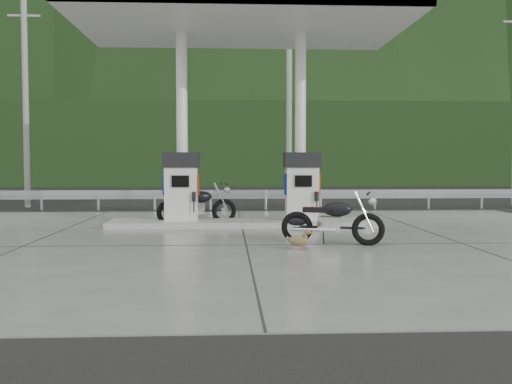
{
  "coord_description": "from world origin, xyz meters",
  "views": [
    {
      "loc": [
        -0.37,
        -12.56,
        1.71
      ],
      "look_at": [
        0.3,
        1.0,
        1.0
      ],
      "focal_mm": 40.0,
      "sensor_mm": 36.0,
      "label": 1
    }
  ],
  "objects_px": {
    "motorcycle_left": "(332,221)",
    "gas_pump_left": "(181,187)",
    "gas_pump_right": "(302,186)",
    "duck": "(298,241)",
    "motorcycle_right": "(197,206)"
  },
  "relations": [
    {
      "from": "gas_pump_left",
      "to": "gas_pump_right",
      "type": "height_order",
      "value": "same"
    },
    {
      "from": "gas_pump_left",
      "to": "duck",
      "type": "height_order",
      "value": "gas_pump_left"
    },
    {
      "from": "gas_pump_left",
      "to": "duck",
      "type": "distance_m",
      "value": 4.98
    },
    {
      "from": "motorcycle_right",
      "to": "gas_pump_right",
      "type": "bearing_deg",
      "value": -24.25
    },
    {
      "from": "gas_pump_left",
      "to": "duck",
      "type": "xyz_separation_m",
      "value": [
        2.58,
        -4.17,
        -0.88
      ]
    },
    {
      "from": "gas_pump_right",
      "to": "motorcycle_left",
      "type": "xyz_separation_m",
      "value": [
        0.18,
        -3.45,
        -0.58
      ]
    },
    {
      "from": "gas_pump_left",
      "to": "motorcycle_left",
      "type": "distance_m",
      "value": 4.86
    },
    {
      "from": "gas_pump_right",
      "to": "duck",
      "type": "distance_m",
      "value": 4.31
    },
    {
      "from": "gas_pump_right",
      "to": "motorcycle_left",
      "type": "height_order",
      "value": "gas_pump_right"
    },
    {
      "from": "motorcycle_left",
      "to": "gas_pump_left",
      "type": "bearing_deg",
      "value": 151.69
    },
    {
      "from": "motorcycle_left",
      "to": "motorcycle_right",
      "type": "distance_m",
      "value": 4.97
    },
    {
      "from": "motorcycle_right",
      "to": "duck",
      "type": "bearing_deg",
      "value": -78.84
    },
    {
      "from": "duck",
      "to": "gas_pump_left",
      "type": "bearing_deg",
      "value": 133.48
    },
    {
      "from": "gas_pump_right",
      "to": "gas_pump_left",
      "type": "bearing_deg",
      "value": 180.0
    },
    {
      "from": "gas_pump_left",
      "to": "gas_pump_right",
      "type": "relative_size",
      "value": 1.0
    }
  ]
}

